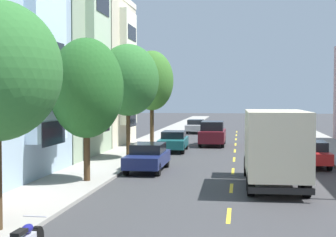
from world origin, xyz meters
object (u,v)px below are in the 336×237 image
object	(u,v)px
delivery_box_truck	(274,143)
parked_sedan_silver	(195,126)
parked_sedan_red	(310,153)
parked_pickup_champagne	(279,125)
street_tree_second	(86,88)
parked_sedan_teal	(174,141)
parked_sedan_navy	(148,157)
parked_wagon_black	(287,132)
parked_hatchback_sky	(298,143)
moving_burgundy_sedan	(213,133)
street_tree_third	(128,80)
parked_sedan_charcoal	(275,123)
street_tree_farthest	(152,81)

from	to	relation	value
delivery_box_truck	parked_sedan_silver	world-z (taller)	delivery_box_truck
delivery_box_truck	parked_sedan_red	world-z (taller)	delivery_box_truck
parked_pickup_champagne	parked_sedan_red	xyz separation A→B (m)	(-0.23, -26.35, -0.08)
street_tree_second	parked_sedan_silver	distance (m)	32.42
parked_sedan_teal	parked_pickup_champagne	world-z (taller)	parked_pickup_champagne
parked_sedan_navy	parked_wagon_black	world-z (taller)	parked_wagon_black
parked_hatchback_sky	parked_wagon_black	world-z (taller)	same
parked_hatchback_sky	moving_burgundy_sedan	world-z (taller)	moving_burgundy_sedan
street_tree_second	street_tree_third	xyz separation A→B (m)	(0.00, 8.44, 0.63)
street_tree_second	parked_sedan_red	xyz separation A→B (m)	(10.61, 7.09, -3.50)
parked_sedan_teal	parked_pickup_champagne	bearing A→B (deg)	65.99
parked_hatchback_sky	parked_sedan_red	size ratio (longest dim) A/B	0.89
delivery_box_truck	parked_sedan_charcoal	bearing A→B (deg)	86.03
parked_sedan_charcoal	parked_hatchback_sky	distance (m)	25.70
parked_sedan_navy	parked_sedan_silver	world-z (taller)	same
parked_sedan_charcoal	parked_pickup_champagne	distance (m)	5.55
parked_sedan_silver	parked_pickup_champagne	bearing A→B (deg)	8.23
parked_hatchback_sky	parked_pickup_champagne	world-z (taller)	parked_pickup_champagne
street_tree_second	parked_sedan_charcoal	size ratio (longest dim) A/B	1.40
street_tree_third	parked_sedan_red	bearing A→B (deg)	-7.26
parked_sedan_navy	parked_sedan_red	xyz separation A→B (m)	(8.62, 2.91, 0.00)
street_tree_farthest	delivery_box_truck	bearing A→B (deg)	-63.56
parked_pickup_champagne	street_tree_farthest	bearing A→B (deg)	-123.23
parked_pickup_champagne	parked_sedan_silver	bearing A→B (deg)	-171.77
parked_sedan_silver	parked_wagon_black	world-z (taller)	parked_wagon_black
parked_sedan_navy	parked_pickup_champagne	xyz separation A→B (m)	(8.85, 29.26, 0.08)
parked_sedan_red	parked_hatchback_sky	bearing A→B (deg)	89.87
street_tree_farthest	moving_burgundy_sedan	xyz separation A→B (m)	(4.60, 1.55, -4.12)
delivery_box_truck	street_tree_farthest	bearing A→B (deg)	116.44
street_tree_second	parked_sedan_teal	world-z (taller)	street_tree_second
delivery_box_truck	parked_wagon_black	distance (m)	22.57
moving_burgundy_sedan	parked_sedan_red	bearing A→B (deg)	-62.07
parked_hatchback_sky	parked_sedan_teal	xyz separation A→B (m)	(-8.53, 0.50, -0.01)
parked_sedan_navy	street_tree_third	bearing A→B (deg)	115.04
street_tree_farthest	parked_sedan_red	world-z (taller)	street_tree_farthest
delivery_box_truck	parked_sedan_charcoal	size ratio (longest dim) A/B	1.59
street_tree_second	parked_sedan_red	world-z (taller)	street_tree_second
street_tree_farthest	parked_sedan_charcoal	distance (m)	25.02
street_tree_second	parked_sedan_red	distance (m)	13.24
delivery_box_truck	parked_wagon_black	world-z (taller)	delivery_box_truck
street_tree_third	street_tree_second	bearing A→B (deg)	-90.00
street_tree_third	parked_wagon_black	size ratio (longest dim) A/B	1.46
parked_wagon_black	street_tree_third	bearing A→B (deg)	-126.95
street_tree_farthest	parked_wagon_black	size ratio (longest dim) A/B	1.54
parked_sedan_navy	parked_pickup_champagne	distance (m)	30.57
street_tree_second	parked_hatchback_sky	distance (m)	17.37
parked_sedan_silver	parked_wagon_black	bearing A→B (deg)	-47.01
street_tree_third	moving_burgundy_sedan	bearing A→B (deg)	65.29
street_tree_second	parked_sedan_teal	xyz separation A→B (m)	(2.09, 13.79, -3.50)
parked_hatchback_sky	parked_sedan_charcoal	bearing A→B (deg)	89.43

